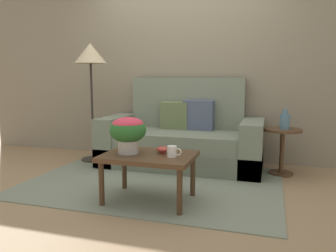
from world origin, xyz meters
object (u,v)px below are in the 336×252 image
object	(u,v)px
couch	(182,140)
snack_bowl	(163,149)
floor_lamp	(91,61)
coffee_mug	(172,151)
potted_plant	(128,131)
table_vase	(285,121)
coffee_table	(149,160)
side_table	(282,143)

from	to	relation	value
couch	snack_bowl	size ratio (longest dim) A/B	17.32
floor_lamp	coffee_mug	world-z (taller)	floor_lamp
potted_plant	table_vase	distance (m)	1.89
couch	potted_plant	xyz separation A→B (m)	(-0.15, -1.35, 0.32)
snack_bowl	potted_plant	bearing A→B (deg)	-160.51
couch	table_vase	xyz separation A→B (m)	(1.24, -0.06, 0.31)
coffee_table	table_vase	world-z (taller)	table_vase
floor_lamp	table_vase	xyz separation A→B (m)	(2.46, 0.06, -0.71)
side_table	floor_lamp	size ratio (longest dim) A/B	0.34
side_table	table_vase	distance (m)	0.26
potted_plant	table_vase	bearing A→B (deg)	42.95
floor_lamp	table_vase	distance (m)	2.56
coffee_table	couch	bearing A→B (deg)	91.93
couch	coffee_mug	distance (m)	1.41
potted_plant	table_vase	xyz separation A→B (m)	(1.38, 1.29, -0.01)
side_table	table_vase	bearing A→B (deg)	-22.57
floor_lamp	snack_bowl	bearing A→B (deg)	-39.46
couch	coffee_table	distance (m)	1.33
side_table	coffee_mug	world-z (taller)	side_table
couch	coffee_table	xyz separation A→B (m)	(0.04, -1.33, 0.06)
couch	floor_lamp	distance (m)	1.59
side_table	table_vase	world-z (taller)	table_vase
coffee_mug	snack_bowl	distance (m)	0.18
floor_lamp	potted_plant	size ratio (longest dim) A/B	4.76
coffee_mug	snack_bowl	xyz separation A→B (m)	(-0.13, 0.13, -0.02)
floor_lamp	table_vase	bearing A→B (deg)	1.32
table_vase	coffee_table	bearing A→B (deg)	-133.34
coffee_table	floor_lamp	xyz separation A→B (m)	(-1.26, 1.21, 0.96)
coffee_table	snack_bowl	size ratio (longest dim) A/B	7.01
coffee_table	side_table	xyz separation A→B (m)	(1.18, 1.27, -0.01)
coffee_table	potted_plant	distance (m)	0.33
side_table	coffee_mug	size ratio (longest dim) A/B	4.19
side_table	snack_bowl	world-z (taller)	side_table
couch	potted_plant	world-z (taller)	couch
side_table	floor_lamp	bearing A→B (deg)	-178.52
coffee_mug	snack_bowl	world-z (taller)	coffee_mug
coffee_table	side_table	bearing A→B (deg)	47.20
couch	coffee_table	bearing A→B (deg)	-88.07
coffee_table	coffee_mug	world-z (taller)	coffee_mug
floor_lamp	couch	bearing A→B (deg)	5.43
side_table	potted_plant	world-z (taller)	potted_plant
coffee_table	table_vase	xyz separation A→B (m)	(1.19, 1.27, 0.25)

